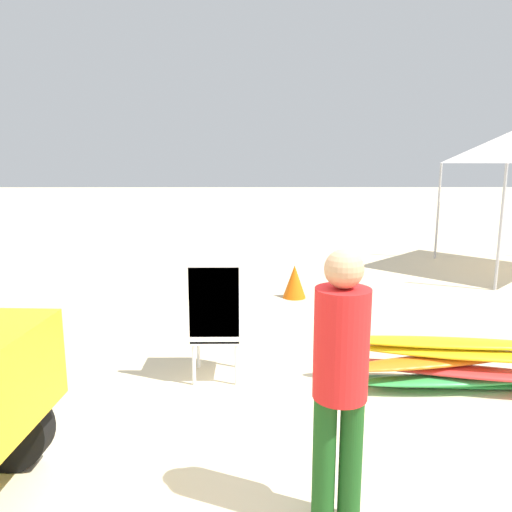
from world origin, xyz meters
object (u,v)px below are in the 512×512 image
surfboard_pile (452,364)px  cooler_box (237,322)px  traffic_cone_near (294,281)px  lifeguard_near_left (340,372)px  stacked_plastic_chairs (215,309)px

surfboard_pile → cooler_box: (-2.14, 1.54, -0.08)m
surfboard_pile → traffic_cone_near: 3.48m
surfboard_pile → cooler_box: bearing=144.3°
lifeguard_near_left → traffic_cone_near: bearing=88.0°
stacked_plastic_chairs → traffic_cone_near: stacked_plastic_chairs is taller
stacked_plastic_chairs → cooler_box: stacked_plastic_chairs is taller
surfboard_pile → cooler_box: 2.64m
surfboard_pile → cooler_box: surfboard_pile is taller
traffic_cone_near → cooler_box: (-0.88, -1.70, -0.10)m
lifeguard_near_left → cooler_box: (-0.71, 3.32, -0.82)m
surfboard_pile → lifeguard_near_left: (-1.43, -1.78, 0.74)m
surfboard_pile → cooler_box: size_ratio=5.11×
cooler_box → lifeguard_near_left: bearing=-78.0°
surfboard_pile → traffic_cone_near: traffic_cone_near is taller
traffic_cone_near → stacked_plastic_chairs: bearing=-109.1°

